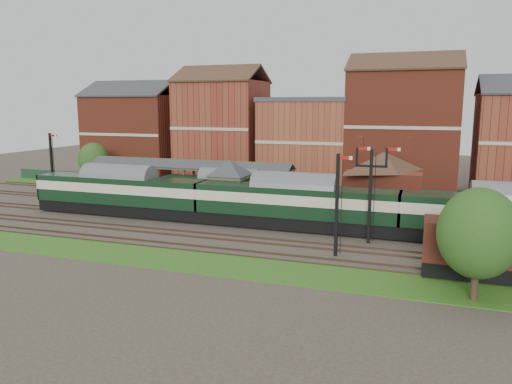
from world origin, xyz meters
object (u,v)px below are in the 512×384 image
(platform_railcar, at_px, (230,190))
(goods_van_a, at_px, (477,245))
(signal_box, at_px, (230,186))
(dmu_train, at_px, (294,203))
(semaphore_bracket, at_px, (371,190))

(platform_railcar, xyz_separation_m, goods_van_a, (24.19, -15.50, 0.13))
(signal_box, relative_size, goods_van_a, 0.87)
(dmu_train, xyz_separation_m, goods_van_a, (15.04, -9.00, -0.22))
(signal_box, xyz_separation_m, semaphore_bracket, (15.04, -5.75, 1.44))
(platform_railcar, height_order, goods_van_a, goods_van_a)
(platform_railcar, distance_m, goods_van_a, 28.73)
(dmu_train, height_order, goods_van_a, dmu_train)
(dmu_train, relative_size, goods_van_a, 8.34)
(semaphore_bracket, bearing_deg, platform_railcar, 151.22)
(signal_box, bearing_deg, goods_van_a, -28.20)
(semaphore_bracket, height_order, platform_railcar, semaphore_bracket)
(semaphore_bracket, relative_size, goods_van_a, 1.19)
(semaphore_bracket, bearing_deg, signal_box, 159.08)
(goods_van_a, bearing_deg, signal_box, 151.80)
(platform_railcar, bearing_deg, signal_box, -67.48)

